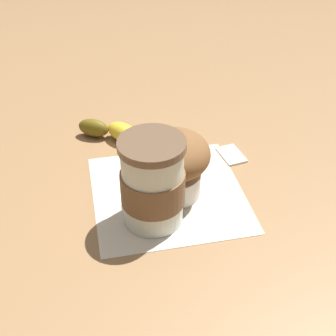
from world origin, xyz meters
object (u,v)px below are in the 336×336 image
banana (132,140)px  coffee_cup (153,183)px  sugar_packet (231,154)px  muffin (174,159)px

banana → coffee_cup: bearing=-172.7°
banana → sugar_packet: 0.16m
banana → sugar_packet: (-0.04, -0.15, -0.01)m
coffee_cup → banana: size_ratio=0.80×
coffee_cup → muffin: size_ratio=1.25×
muffin → coffee_cup: bearing=148.6°
coffee_cup → muffin: 0.06m
muffin → sugar_packet: (0.08, -0.10, -0.05)m
muffin → banana: (0.11, 0.05, -0.04)m
muffin → banana: muffin is taller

